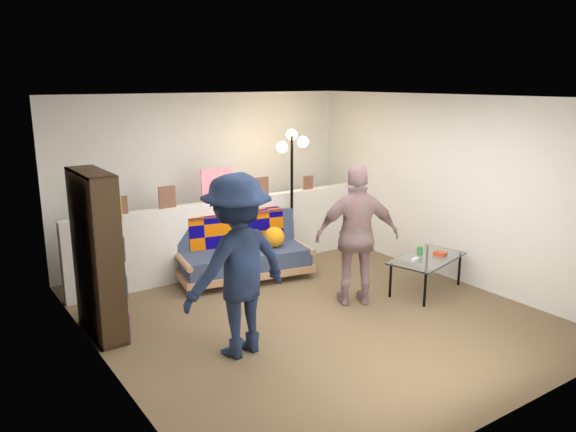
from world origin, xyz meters
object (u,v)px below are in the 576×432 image
Objects in this scene: bookshelf at (97,260)px; person_left at (237,266)px; floor_lamp at (292,169)px; futon_sofa at (244,252)px; coffee_table at (427,260)px; person_right at (357,236)px.

person_left is at bearing -50.07° from bookshelf.
floor_lamp reaches higher than bookshelf.
coffee_table is at bearing -46.17° from futon_sofa.
futon_sofa is at bearing 17.39° from bookshelf.
coffee_table is 0.61× the size of floor_lamp.
futon_sofa is 1.12× the size of person_right.
floor_lamp reaches higher than person_left.
bookshelf is 0.90× the size of floor_lamp.
person_right is (-0.28, -1.74, -0.52)m from floor_lamp.
bookshelf is 3.87m from coffee_table.
person_left is (-2.73, -0.10, 0.47)m from coffee_table.
floor_lamp is at bearing -143.40° from person_left.
floor_lamp is 1.08× the size of person_left.
floor_lamp is at bearing 13.56° from futon_sofa.
futon_sofa is 2.36m from coffee_table.
person_right is at bearing 168.80° from coffee_table.
person_left is (0.97, -1.16, 0.08)m from bookshelf.
coffee_table is at bearing -70.06° from floor_lamp.
floor_lamp is at bearing 16.21° from bookshelf.
futon_sofa reaches higher than coffee_table.
person_left reaches higher than coffee_table.
bookshelf is 3.18m from floor_lamp.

